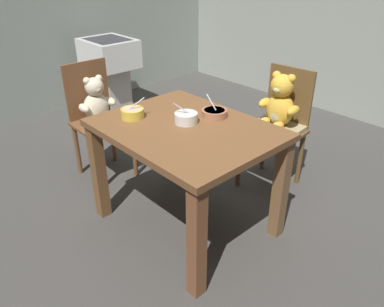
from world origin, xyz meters
TOP-DOWN VIEW (x-y plane):
  - ground_plane at (0.00, 0.00)m, footprint 5.20×5.20m
  - dining_table at (0.00, 0.00)m, footprint 1.04×0.81m
  - teddy_chair_far_center at (0.07, 0.84)m, footprint 0.42×0.44m
  - teddy_chair_near_left at (-0.96, -0.04)m, footprint 0.40×0.40m
  - porridge_bowl_terracotta_far_center at (0.01, 0.23)m, footprint 0.17×0.16m
  - porridge_bowl_yellow_near_left at (-0.32, -0.15)m, footprint 0.14×0.14m
  - porridge_bowl_white_center at (-0.04, 0.04)m, footprint 0.14×0.14m
  - sink_basin at (-2.05, 0.75)m, footprint 0.55×0.47m

SIDE VIEW (x-z plane):
  - ground_plane at x=0.00m, z-range -0.04..0.00m
  - sink_basin at x=-2.05m, z-range 0.12..0.92m
  - teddy_chair_near_left at x=-0.96m, z-range 0.10..0.99m
  - teddy_chair_far_center at x=0.07m, z-range 0.13..1.01m
  - dining_table at x=0.00m, z-range 0.23..0.94m
  - porridge_bowl_terracotta_far_center at x=0.01m, z-range 0.68..0.80m
  - porridge_bowl_yellow_near_left at x=-0.32m, z-range 0.68..0.81m
  - porridge_bowl_white_center at x=-0.04m, z-range 0.68..0.81m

